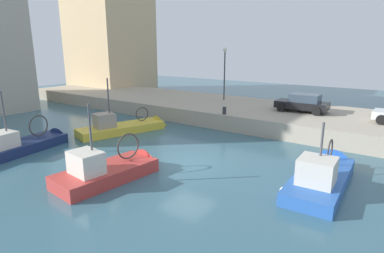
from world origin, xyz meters
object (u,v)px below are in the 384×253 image
Objects in this scene: parked_car_black at (303,103)px; mooring_bollard_mid at (224,110)px; fishing_boat_navy at (22,149)px; fishing_boat_yellow at (126,130)px; quay_streetlamp at (225,65)px; fishing_boat_red at (114,175)px; fishing_boat_blue at (322,179)px.

mooring_bollard_mid is at bearing 133.75° from parked_car_black.
mooring_bollard_mid is (11.48, -7.27, 1.33)m from fishing_boat_navy.
fishing_boat_yellow is 11.43m from quay_streetlamp.
mooring_bollard_mid is (10.90, 0.19, 1.33)m from fishing_boat_red.
fishing_boat_red is 17.45m from quay_streetlamp.
fishing_boat_navy is (-6.80, 1.68, 0.02)m from fishing_boat_yellow.
fishing_boat_red is at bearing -179.01° from mooring_bollard_mid.
fishing_boat_navy is at bearing 94.45° from fishing_boat_red.
fishing_boat_blue is 10.92m from parked_car_black.
parked_car_black is 6.19m from mooring_bollard_mid.
fishing_boat_red reaches higher than fishing_boat_blue.
mooring_bollard_mid is (-4.27, 4.46, -0.43)m from parked_car_black.
fishing_boat_yellow is 13.57m from parked_car_black.
parked_car_black is at bearing 21.82° from fishing_boat_blue.
fishing_boat_navy is (-0.58, 7.46, -0.00)m from fishing_boat_red.
fishing_boat_yellow is 7.01m from fishing_boat_navy.
fishing_boat_blue is 1.40× the size of quay_streetlamp.
fishing_boat_navy reaches higher than parked_car_black.
mooring_bollard_mid is 7.18m from quay_streetlamp.
fishing_boat_yellow is at bearing 42.87° from fishing_boat_red.
fishing_boat_navy reaches higher than fishing_boat_red.
fishing_boat_blue is 0.96× the size of fishing_boat_navy.
fishing_boat_red is at bearing -168.17° from quay_streetlamp.
quay_streetlamp reaches higher than fishing_boat_navy.
fishing_boat_blue is at bearing -124.13° from mooring_bollard_mid.
quay_streetlamp reaches higher than fishing_boat_red.
mooring_bollard_mid is at bearing -32.35° from fishing_boat_navy.
fishing_boat_yellow is at bearing -13.91° from fishing_boat_navy.
fishing_boat_navy is (-5.74, 15.74, -0.01)m from fishing_boat_blue.
fishing_boat_yellow reaches higher than fishing_boat_navy.
fishing_boat_yellow is 13.12× the size of mooring_bollard_mid.
quay_streetlamp is at bearing 79.90° from parked_car_black.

